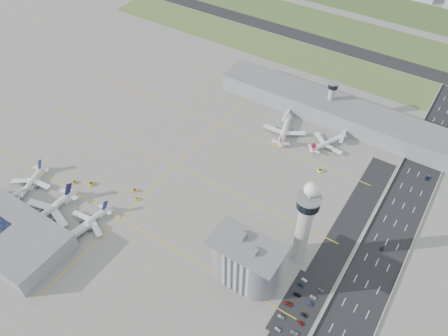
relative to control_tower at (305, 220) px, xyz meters
The scene contains 50 objects.
ground 80.47m from the control_tower, behind, with size 1000.00×1000.00×0.00m, color gray.
grass_strip_0 238.28m from the control_tower, 112.98° to the left, with size 480.00×50.00×0.08m, color #536D33.
grass_strip_1 308.14m from the control_tower, 107.49° to the left, with size 480.00×60.00×0.08m, color #455B2B.
grass_strip_2 384.80m from the control_tower, 103.89° to the left, with size 480.00×70.00×0.08m, color #395226.
runway 272.40m from the control_tower, 109.91° to the left, with size 480.00×22.00×0.10m, color black.
highway 56.01m from the control_tower, 10.54° to the right, with size 28.00×500.00×0.10m, color black.
barrier_left 45.73m from the control_tower, 15.42° to the right, with size 0.60×500.00×1.20m, color #9E9E99.
barrier_right 67.08m from the control_tower, ahead, with size 0.60×500.00×1.20m, color #9E9E99.
landside_road 43.28m from the control_tower, 45.00° to the right, with size 18.00×260.00×0.08m, color black.
parking_lot 48.79m from the control_tower, 61.93° to the right, with size 20.00×44.00×0.10m, color black.
taxiway_line_h_0 123.35m from the control_tower, 161.26° to the right, with size 260.00×0.60×0.01m, color yellow.
taxiway_line_h_1 119.40m from the control_tower, 168.89° to the left, with size 260.00×0.60×0.01m, color yellow.
taxiway_line_h_2 143.16m from the control_tower, 143.79° to the left, with size 260.00×0.60×0.01m, color yellow.
taxiway_line_v 119.40m from the control_tower, 168.89° to the left, with size 0.60×260.00×0.01m, color yellow.
control_tower is the anchor object (origin of this frame).
secondary_tower 148.97m from the control_tower, 106.48° to the left, with size 8.60×8.60×31.90m.
admin_building 41.10m from the control_tower, 123.70° to the right, with size 42.00×24.00×33.50m.
terminal_pier 146.15m from the control_tower, 102.88° to the left, with size 210.00×32.00×15.80m.
near_terminal 185.86m from the control_tower, 150.65° to the right, with size 84.00×42.00×13.00m.
airplane_near_a 195.04m from the control_tower, 164.69° to the right, with size 35.98×30.58×10.07m, color white, non-canonical shape.
airplane_near_b 169.17m from the control_tower, 157.86° to the right, with size 45.54×38.71×12.75m, color white, non-canonical shape.
airplane_near_c 140.54m from the control_tower, 156.68° to the right, with size 35.60×30.26×9.97m, color white, non-canonical shape.
airplane_far_a 121.87m from the control_tower, 121.44° to the left, with size 40.82×34.70×11.43m, color white, non-canonical shape.
airplane_far_b 112.84m from the control_tower, 103.81° to the left, with size 35.46×30.14×9.93m, color white, non-canonical shape.
jet_bridge_near_0 200.06m from the control_tower, 159.55° to the right, with size 14.00×3.00×5.70m, color silver, non-canonical shape.
jet_bridge_near_1 172.69m from the control_tower, 156.00° to the right, with size 14.00×3.00×5.70m, color silver, non-canonical shape.
jet_bridge_near_2 146.36m from the control_tower, 151.10° to the right, with size 14.00×3.00×5.70m, color silver, non-canonical shape.
jet_bridge_far_0 145.99m from the control_tower, 119.45° to the left, with size 14.00×3.00×5.70m, color silver, non-canonical shape.
jet_bridge_far_1 129.66m from the control_tower, 99.16° to the left, with size 14.00×3.00×5.70m, color silver, non-canonical shape.
tug_0 168.67m from the control_tower, 168.87° to the right, with size 2.02×2.94×1.71m, color #D79B0E, non-canonical shape.
tug_1 156.97m from the control_tower, behind, with size 2.49×3.63×2.11m, color #F9B707, non-canonical shape.
tug_2 120.83m from the control_tower, behind, with size 1.89×2.75×1.60m, color yellow, non-canonical shape.
tug_3 125.88m from the control_tower, behind, with size 2.27×3.30×1.92m, color #FEA01C, non-canonical shape.
tug_4 109.23m from the control_tower, 125.94° to the left, with size 2.09×3.04×1.77m, color yellow, non-canonical shape.
tug_5 84.68m from the control_tower, 104.08° to the left, with size 2.51×3.66×2.12m, color yellow, non-canonical shape.
car_lot_0 61.03m from the control_tower, 76.10° to the right, with size 1.45×3.60×1.23m, color silver.
car_lot_1 54.99m from the control_tower, 76.13° to the right, with size 1.31×3.76×1.24m, color gray.
car_lot_2 48.39m from the control_tower, 72.47° to the right, with size 2.10×4.56×1.27m, color maroon.
car_lot_3 43.95m from the control_tower, 64.13° to the right, with size 1.78×4.38×1.27m, color black.
car_lot_4 40.28m from the control_tower, 58.85° to the right, with size 1.53×3.81×1.30m, color #18234B.
car_lot_5 38.72m from the control_tower, 51.12° to the right, with size 1.25×3.59×1.18m, color silver.
car_lot_6 60.96m from the control_tower, 65.71° to the right, with size 2.05×4.45×1.24m, color #9095A4.
car_lot_7 56.18m from the control_tower, 61.47° to the right, with size 1.54×3.78×1.10m, color maroon.
car_lot_8 52.34m from the control_tower, 58.67° to the right, with size 1.52×3.78×1.29m, color black.
car_lot_9 47.54m from the control_tower, 51.52° to the right, with size 1.26×3.62×1.19m, color navy.
car_lot_10 45.10m from the control_tower, 46.19° to the right, with size 1.88×4.08×1.13m, color silver.
car_lot_11 43.36m from the control_tower, 33.35° to the right, with size 1.61×3.96×1.15m, color slate.
car_hw_1 63.59m from the control_tower, 37.90° to the left, with size 1.16×3.34×1.10m, color black.
car_hw_2 126.31m from the control_tower, 65.87° to the left, with size 2.15×4.66×1.30m, color navy.
car_hw_4 181.44m from the control_tower, 78.30° to the left, with size 1.29×3.20×1.09m, color #A1A1A1.
Camera 1 is at (117.66, -145.71, 228.65)m, focal length 35.00 mm.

